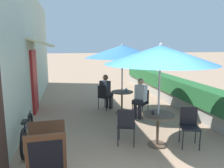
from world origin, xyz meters
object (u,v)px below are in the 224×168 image
at_px(seated_patron_mid_left, 106,90).
at_px(coffee_cup_mid, 126,90).
at_px(cafe_chair_near_right, 189,124).
at_px(cafe_chair_mid_left, 104,96).
at_px(patio_table_mid, 122,98).
at_px(seated_patron_mid_right, 140,96).
at_px(patio_umbrella_near, 160,55).
at_px(cafe_chair_mid_right, 142,101).
at_px(menu_board, 47,157).
at_px(patio_umbrella_mid, 122,51).
at_px(bicycle_leaning, 27,133).
at_px(coffee_cup_near, 153,113).
at_px(cafe_chair_near_left, 126,124).
at_px(patio_table_near, 158,123).

xyz_separation_m(seated_patron_mid_left, coffee_cup_mid, (0.60, -0.51, 0.10)).
distance_m(cafe_chair_near_right, cafe_chair_mid_left, 3.44).
xyz_separation_m(patio_table_mid, seated_patron_mid_right, (0.44, -0.56, 0.16)).
relative_size(patio_umbrella_near, seated_patron_mid_right, 1.93).
xyz_separation_m(cafe_chair_mid_right, coffee_cup_mid, (-0.36, 0.53, 0.27)).
bearing_deg(seated_patron_mid_left, patio_umbrella_near, -29.13).
bearing_deg(patio_umbrella_near, menu_board, -156.42).
relative_size(patio_umbrella_mid, menu_board, 2.40).
bearing_deg(bicycle_leaning, patio_umbrella_near, -11.27).
bearing_deg(bicycle_leaning, coffee_cup_near, -11.73).
bearing_deg(patio_umbrella_mid, cafe_chair_near_left, -101.85).
relative_size(patio_table_mid, seated_patron_mid_right, 0.59).
bearing_deg(cafe_chair_mid_right, coffee_cup_mid, -6.84).
height_order(patio_umbrella_mid, menu_board, patio_umbrella_mid).
bearing_deg(cafe_chair_mid_left, patio_table_near, -27.31).
distance_m(cafe_chair_near_right, bicycle_leaning, 3.64).
bearing_deg(menu_board, seated_patron_mid_left, 65.09).
bearing_deg(coffee_cup_mid, bicycle_leaning, -144.06).
relative_size(bicycle_leaning, menu_board, 1.67).
height_order(patio_umbrella_near, cafe_chair_mid_right, patio_umbrella_near).
relative_size(patio_table_near, cafe_chair_mid_left, 0.85).
bearing_deg(cafe_chair_mid_right, bicycle_leaning, 74.56).
xyz_separation_m(coffee_cup_near, seated_patron_mid_right, (0.36, 1.95, -0.10)).
distance_m(cafe_chair_near_right, cafe_chair_mid_right, 2.20).
height_order(patio_umbrella_near, coffee_cup_mid, patio_umbrella_near).
bearing_deg(patio_table_mid, bicycle_leaning, -143.08).
xyz_separation_m(cafe_chair_near_left, seated_patron_mid_left, (0.06, 2.91, 0.17)).
bearing_deg(seated_patron_mid_left, menu_board, -63.43).
distance_m(patio_table_near, seated_patron_mid_left, 3.13).
bearing_deg(cafe_chair_near_right, patio_umbrella_mid, -53.26).
bearing_deg(seated_patron_mid_right, coffee_cup_mid, -16.46).
bearing_deg(cafe_chair_mid_left, bicycle_leaning, -81.78).
bearing_deg(patio_table_mid, cafe_chair_near_right, -71.20).
distance_m(cafe_chair_near_left, cafe_chair_mid_right, 2.13).
bearing_deg(coffee_cup_near, bicycle_leaning, 169.96).
bearing_deg(patio_umbrella_near, patio_umbrella_mid, 94.65).
height_order(patio_umbrella_near, seated_patron_mid_right, patio_umbrella_near).
bearing_deg(coffee_cup_mid, patio_table_mid, -163.92).
xyz_separation_m(cafe_chair_near_right, coffee_cup_near, (-0.82, 0.14, 0.27)).
distance_m(coffee_cup_mid, menu_board, 4.24).
height_order(coffee_cup_near, cafe_chair_mid_right, cafe_chair_mid_right).
bearing_deg(bicycle_leaning, patio_umbrella_mid, 35.23).
relative_size(coffee_cup_near, patio_umbrella_mid, 0.04).
bearing_deg(cafe_chair_mid_right, cafe_chair_near_right, 148.97).
relative_size(patio_umbrella_near, bicycle_leaning, 1.44).
xyz_separation_m(cafe_chair_near_left, patio_table_mid, (0.49, 2.36, 0.01)).
xyz_separation_m(patio_umbrella_mid, seated_patron_mid_left, (-0.44, 0.56, -1.38)).
bearing_deg(coffee_cup_near, cafe_chair_mid_left, 101.38).
bearing_deg(patio_table_mid, cafe_chair_mid_right, -42.88).
height_order(patio_table_near, cafe_chair_mid_left, cafe_chair_mid_left).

